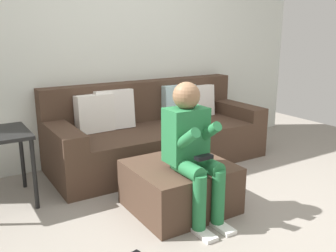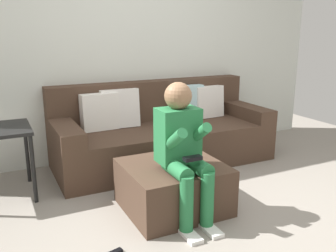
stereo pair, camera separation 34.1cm
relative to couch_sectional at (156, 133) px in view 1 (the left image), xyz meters
The scene contains 5 objects.
ground_plane 1.57m from the couch_sectional, 97.84° to the right, with size 6.75×6.75×0.00m, color gray.
wall_back 1.06m from the couch_sectional, 115.13° to the left, with size 5.20×0.10×2.54m, color silver.
couch_sectional is the anchor object (origin of this frame).
ottoman 1.19m from the couch_sectional, 110.33° to the right, with size 0.80×0.74×0.39m, color #473326.
person_seated 1.38m from the couch_sectional, 108.01° to the right, with size 0.32×0.60×1.09m.
Camera 1 is at (-1.80, -1.98, 1.47)m, focal length 39.45 mm.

